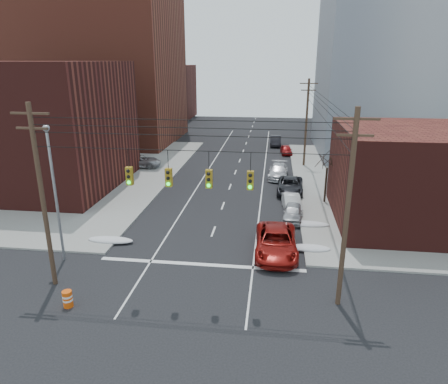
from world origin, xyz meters
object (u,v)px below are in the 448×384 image
(parked_car_c, at_px, (290,186))
(lot_car_c, at_px, (55,178))
(parked_car_a, at_px, (293,212))
(parked_car_e, at_px, (286,150))
(parked_car_f, at_px, (275,141))
(red_pickup, at_px, (276,242))
(lot_car_d, at_px, (81,163))
(lot_car_b, at_px, (139,161))
(parked_car_b, at_px, (292,203))
(construction_barrel, at_px, (68,299))
(parked_car_d, at_px, (278,171))
(lot_car_a, at_px, (74,189))

(parked_car_c, xyz_separation_m, lot_car_c, (-25.60, -0.45, 0.00))
(parked_car_a, distance_m, parked_car_c, 7.42)
(parked_car_e, relative_size, parked_car_f, 0.80)
(red_pickup, height_order, lot_car_d, red_pickup)
(red_pickup, bearing_deg, lot_car_d, 139.20)
(parked_car_a, height_order, lot_car_b, lot_car_b)
(parked_car_b, distance_m, lot_car_d, 28.23)
(lot_car_b, xyz_separation_m, lot_car_c, (-6.87, -8.10, -0.13))
(parked_car_c, distance_m, lot_car_d, 26.61)
(parked_car_f, distance_m, lot_car_b, 23.69)
(parked_car_a, distance_m, lot_car_c, 26.53)
(construction_barrel, bearing_deg, parked_car_d, 66.92)
(parked_car_d, xyz_separation_m, lot_car_b, (-17.52, 2.12, 0.14))
(construction_barrel, bearing_deg, red_pickup, 34.85)
(parked_car_c, relative_size, lot_car_c, 1.29)
(parked_car_f, bearing_deg, parked_car_c, -86.85)
(lot_car_d, bearing_deg, lot_car_c, -161.85)
(parked_car_c, bearing_deg, parked_car_f, 96.52)
(lot_car_a, height_order, lot_car_c, lot_car_a)
(lot_car_d, xyz_separation_m, construction_barrel, (12.94, -28.25, -0.32))
(parked_car_e, distance_m, construction_barrel, 42.01)
(parked_car_f, xyz_separation_m, lot_car_a, (-19.75, -28.35, 0.15))
(parked_car_a, bearing_deg, lot_car_a, 177.61)
(parked_car_d, relative_size, lot_car_a, 1.12)
(parked_car_c, height_order, parked_car_e, parked_car_c)
(parked_car_a, xyz_separation_m, parked_car_c, (0.00, 7.42, 0.08))
(parked_car_a, bearing_deg, red_pickup, -96.42)
(parked_car_e, bearing_deg, lot_car_a, -138.63)
(parked_car_a, relative_size, parked_car_b, 0.98)
(parked_car_c, relative_size, parked_car_f, 1.18)
(red_pickup, bearing_deg, parked_car_a, 76.57)
(parked_car_e, height_order, lot_car_b, lot_car_b)
(lot_car_a, distance_m, lot_car_d, 11.58)
(lot_car_a, height_order, construction_barrel, lot_car_a)
(parked_car_b, distance_m, construction_barrel, 21.25)
(lot_car_a, height_order, lot_car_b, lot_car_a)
(parked_car_b, distance_m, parked_car_c, 5.02)
(parked_car_b, relative_size, lot_car_a, 0.88)
(parked_car_d, height_order, lot_car_a, lot_car_a)
(parked_car_d, xyz_separation_m, parked_car_e, (1.21, 12.55, -0.13))
(parked_car_e, xyz_separation_m, construction_barrel, (-12.90, -39.98, -0.15))
(parked_car_f, height_order, lot_car_c, parked_car_f)
(red_pickup, relative_size, lot_car_b, 1.15)
(parked_car_d, bearing_deg, red_pickup, -86.99)
(parked_car_f, bearing_deg, lot_car_c, -135.10)
(parked_car_c, xyz_separation_m, lot_car_a, (-21.35, -4.33, 0.15))
(parked_car_d, xyz_separation_m, lot_car_c, (-24.39, -5.98, 0.01))
(parked_car_b, distance_m, lot_car_a, 21.36)
(lot_car_c, bearing_deg, parked_car_e, -76.06)
(lot_car_b, bearing_deg, parked_car_b, -131.81)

